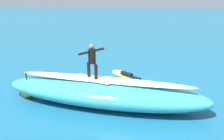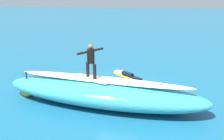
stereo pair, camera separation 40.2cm
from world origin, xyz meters
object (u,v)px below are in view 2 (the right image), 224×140
at_px(surfboard_riding, 91,79).
at_px(surfboard_paddling, 128,77).
at_px(surfer_riding, 91,59).
at_px(surfer_paddling, 129,75).
at_px(buoy_marker, 28,89).

distance_m(surfboard_riding, surfboard_paddling, 4.30).
xyz_separation_m(surfer_riding, surfboard_paddling, (-1.36, -3.90, -2.18)).
distance_m(surfboard_paddling, surfer_paddling, 0.21).
height_order(surfer_riding, surfer_paddling, surfer_riding).
distance_m(surfer_riding, surfboard_paddling, 4.67).
xyz_separation_m(surfer_riding, surfer_paddling, (-1.46, -3.82, -2.01)).
height_order(surfer_paddling, buoy_marker, buoy_marker).
relative_size(surfboard_riding, buoy_marker, 1.63).
xyz_separation_m(surfboard_riding, surfer_paddling, (-1.46, -3.82, -1.04)).
xyz_separation_m(surfboard_paddling, buoy_marker, (4.76, 3.61, 0.35)).
distance_m(surfer_riding, surfer_paddling, 4.56).
height_order(surfer_riding, surfboard_paddling, surfer_riding).
bearing_deg(surfboard_riding, buoy_marker, 30.49).
bearing_deg(surfer_riding, surfboard_riding, 98.75).
height_order(surfboard_riding, surfer_riding, surfer_riding).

